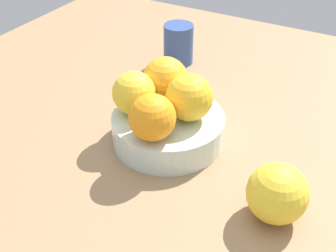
% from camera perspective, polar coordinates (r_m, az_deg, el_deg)
% --- Properties ---
extents(ground_plane, '(1.10, 1.10, 0.02)m').
position_cam_1_polar(ground_plane, '(0.72, 0.00, -2.47)').
color(ground_plane, '#997551').
extents(fruit_bowl, '(0.18, 0.18, 0.05)m').
position_cam_1_polar(fruit_bowl, '(0.70, 0.00, -0.39)').
color(fruit_bowl, silver).
rests_on(fruit_bowl, ground_plane).
extents(orange_in_bowl_0, '(0.07, 0.07, 0.07)m').
position_cam_1_polar(orange_in_bowl_0, '(0.66, 2.77, 3.73)').
color(orange_in_bowl_0, yellow).
rests_on(orange_in_bowl_0, fruit_bowl).
extents(orange_in_bowl_1, '(0.07, 0.07, 0.07)m').
position_cam_1_polar(orange_in_bowl_1, '(0.68, -4.43, 4.29)').
color(orange_in_bowl_1, yellow).
rests_on(orange_in_bowl_1, fruit_bowl).
extents(orange_in_bowl_2, '(0.07, 0.07, 0.07)m').
position_cam_1_polar(orange_in_bowl_2, '(0.71, -0.35, 6.04)').
color(orange_in_bowl_2, '#F9A823').
rests_on(orange_in_bowl_2, fruit_bowl).
extents(orange_in_bowl_3, '(0.07, 0.07, 0.07)m').
position_cam_1_polar(orange_in_bowl_3, '(0.62, -2.06, 1.12)').
color(orange_in_bowl_3, orange).
rests_on(orange_in_bowl_3, fruit_bowl).
extents(orange_loose_0, '(0.08, 0.08, 0.08)m').
position_cam_1_polar(orange_loose_0, '(0.58, 14.01, -8.49)').
color(orange_loose_0, yellow).
rests_on(orange_loose_0, ground_plane).
extents(ceramic_cup, '(0.06, 0.06, 0.08)m').
position_cam_1_polar(ceramic_cup, '(0.93, 1.36, 10.62)').
color(ceramic_cup, '#334C8C').
rests_on(ceramic_cup, ground_plane).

